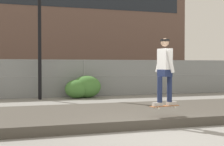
{
  "coord_description": "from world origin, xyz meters",
  "views": [
    {
      "loc": [
        -3.17,
        -6.03,
        1.57
      ],
      "look_at": [
        0.48,
        5.9,
        1.25
      ],
      "focal_mm": 49.38,
      "sensor_mm": 36.0,
      "label": 1
    }
  ],
  "objects_px": {
    "skateboard": "(165,106)",
    "parked_car_near": "(8,78)",
    "skater": "(165,68)",
    "shrub_left": "(77,89)",
    "shrub_center": "(87,87)",
    "street_lamp": "(39,6)"
  },
  "relations": [
    {
      "from": "skateboard",
      "to": "skater",
      "type": "distance_m",
      "value": 0.99
    },
    {
      "from": "skateboard",
      "to": "shrub_center",
      "type": "height_order",
      "value": "shrub_center"
    },
    {
      "from": "skateboard",
      "to": "shrub_center",
      "type": "bearing_deg",
      "value": 93.44
    },
    {
      "from": "skater",
      "to": "parked_car_near",
      "type": "xyz_separation_m",
      "value": [
        -4.15,
        10.78,
        -0.67
      ]
    },
    {
      "from": "shrub_left",
      "to": "street_lamp",
      "type": "bearing_deg",
      "value": -179.53
    },
    {
      "from": "skateboard",
      "to": "shrub_left",
      "type": "bearing_deg",
      "value": 97.38
    },
    {
      "from": "skateboard",
      "to": "shrub_center",
      "type": "relative_size",
      "value": 0.59
    },
    {
      "from": "skateboard",
      "to": "parked_car_near",
      "type": "bearing_deg",
      "value": 111.04
    },
    {
      "from": "skateboard",
      "to": "shrub_left",
      "type": "relative_size",
      "value": 0.72
    },
    {
      "from": "street_lamp",
      "to": "parked_car_near",
      "type": "xyz_separation_m",
      "value": [
        -1.48,
        3.54,
        -3.41
      ]
    },
    {
      "from": "parked_car_near",
      "to": "shrub_center",
      "type": "xyz_separation_m",
      "value": [
        3.7,
        -3.4,
        -0.3
      ]
    },
    {
      "from": "street_lamp",
      "to": "parked_car_near",
      "type": "bearing_deg",
      "value": 112.78
    },
    {
      "from": "street_lamp",
      "to": "shrub_center",
      "type": "bearing_deg",
      "value": 3.55
    },
    {
      "from": "skater",
      "to": "parked_car_near",
      "type": "height_order",
      "value": "skater"
    },
    {
      "from": "skater",
      "to": "shrub_left",
      "type": "bearing_deg",
      "value": 97.38
    },
    {
      "from": "skateboard",
      "to": "shrub_center",
      "type": "distance_m",
      "value": 7.4
    },
    {
      "from": "skater",
      "to": "shrub_left",
      "type": "height_order",
      "value": "skater"
    },
    {
      "from": "skateboard",
      "to": "parked_car_near",
      "type": "xyz_separation_m",
      "value": [
        -4.15,
        10.78,
        0.32
      ]
    },
    {
      "from": "skateboard",
      "to": "street_lamp",
      "type": "distance_m",
      "value": 8.57
    },
    {
      "from": "skateboard",
      "to": "shrub_center",
      "type": "xyz_separation_m",
      "value": [
        -0.44,
        7.38,
        0.02
      ]
    },
    {
      "from": "skateboard",
      "to": "parked_car_near",
      "type": "relative_size",
      "value": 0.18
    },
    {
      "from": "skater",
      "to": "skateboard",
      "type": "bearing_deg",
      "value": -104.04
    }
  ]
}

